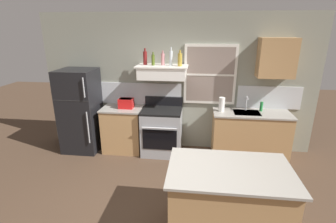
% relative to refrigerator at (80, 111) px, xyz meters
% --- Properties ---
extents(ground_plane, '(16.00, 16.00, 0.00)m').
position_rel_refrigerator_xyz_m(ground_plane, '(1.90, -1.84, -0.83)').
color(ground_plane, '#4C3828').
extents(back_wall, '(5.40, 0.11, 2.70)m').
position_rel_refrigerator_xyz_m(back_wall, '(1.93, 0.39, 0.52)').
color(back_wall, gray).
rests_on(back_wall, ground_plane).
extents(refrigerator, '(0.70, 0.72, 1.66)m').
position_rel_refrigerator_xyz_m(refrigerator, '(0.00, 0.00, 0.00)').
color(refrigerator, black).
rests_on(refrigerator, ground_plane).
extents(counter_left_of_stove, '(0.79, 0.63, 0.91)m').
position_rel_refrigerator_xyz_m(counter_left_of_stove, '(0.85, 0.06, -0.37)').
color(counter_left_of_stove, tan).
rests_on(counter_left_of_stove, ground_plane).
extents(toaster, '(0.30, 0.20, 0.19)m').
position_rel_refrigerator_xyz_m(toaster, '(0.94, 0.05, 0.18)').
color(toaster, red).
rests_on(toaster, counter_left_of_stove).
extents(stove_range, '(0.76, 0.69, 1.09)m').
position_rel_refrigerator_xyz_m(stove_range, '(1.65, 0.02, -0.36)').
color(stove_range, '#9EA0A5').
rests_on(stove_range, ground_plane).
extents(range_hood_shelf, '(0.96, 0.52, 0.24)m').
position_rel_refrigerator_xyz_m(range_hood_shelf, '(1.65, 0.12, 0.80)').
color(range_hood_shelf, white).
extents(bottle_red_label_wine, '(0.07, 0.07, 0.31)m').
position_rel_refrigerator_xyz_m(bottle_red_label_wine, '(1.32, 0.18, 1.05)').
color(bottle_red_label_wine, maroon).
rests_on(bottle_red_label_wine, range_hood_shelf).
extents(bottle_olive_oil_square, '(0.06, 0.06, 0.24)m').
position_rel_refrigerator_xyz_m(bottle_olive_oil_square, '(1.48, 0.11, 1.02)').
color(bottle_olive_oil_square, '#4C601E').
rests_on(bottle_olive_oil_square, range_hood_shelf).
extents(bottle_rose_pink, '(0.07, 0.07, 0.27)m').
position_rel_refrigerator_xyz_m(bottle_rose_pink, '(1.66, 0.15, 1.03)').
color(bottle_rose_pink, '#C67F84').
rests_on(bottle_rose_pink, range_hood_shelf).
extents(bottle_clear_tall, '(0.06, 0.06, 0.34)m').
position_rel_refrigerator_xyz_m(bottle_clear_tall, '(1.81, 0.12, 1.06)').
color(bottle_clear_tall, silver).
rests_on(bottle_clear_tall, range_hood_shelf).
extents(bottle_champagne_gold_foil, '(0.08, 0.08, 0.29)m').
position_rel_refrigerator_xyz_m(bottle_champagne_gold_foil, '(1.98, 0.07, 1.04)').
color(bottle_champagne_gold_foil, '#B29333').
rests_on(bottle_champagne_gold_foil, range_hood_shelf).
extents(counter_right_with_sink, '(1.43, 0.63, 0.91)m').
position_rel_refrigerator_xyz_m(counter_right_with_sink, '(3.35, 0.06, -0.37)').
color(counter_right_with_sink, tan).
rests_on(counter_right_with_sink, ground_plane).
extents(sink_faucet, '(0.03, 0.17, 0.28)m').
position_rel_refrigerator_xyz_m(sink_faucet, '(3.25, 0.16, 0.26)').
color(sink_faucet, silver).
rests_on(sink_faucet, counter_right_with_sink).
extents(paper_towel_roll, '(0.11, 0.11, 0.27)m').
position_rel_refrigerator_xyz_m(paper_towel_roll, '(2.78, 0.06, 0.22)').
color(paper_towel_roll, white).
rests_on(paper_towel_roll, counter_right_with_sink).
extents(dish_soap_bottle, '(0.06, 0.06, 0.18)m').
position_rel_refrigerator_xyz_m(dish_soap_bottle, '(3.53, 0.16, 0.17)').
color(dish_soap_bottle, '#268C3F').
rests_on(dish_soap_bottle, counter_right_with_sink).
extents(kitchen_island, '(1.40, 0.90, 0.91)m').
position_rel_refrigerator_xyz_m(kitchen_island, '(2.72, -2.01, -0.37)').
color(kitchen_island, tan).
rests_on(kitchen_island, ground_plane).
extents(upper_cabinet_right, '(0.64, 0.32, 0.70)m').
position_rel_refrigerator_xyz_m(upper_cabinet_right, '(3.70, 0.20, 1.07)').
color(upper_cabinet_right, tan).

